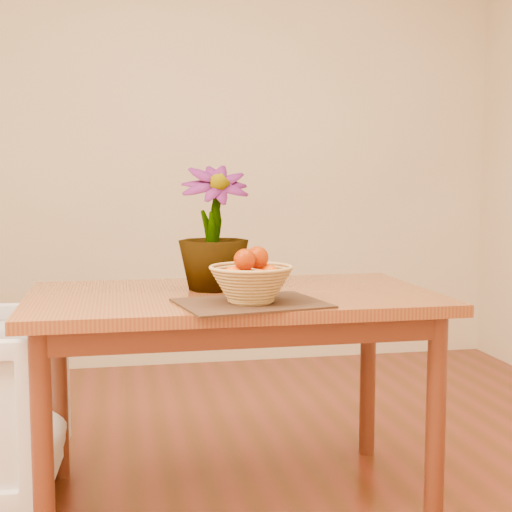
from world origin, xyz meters
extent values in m
cube|color=#F5E5BA|center=(0.00, 2.25, 1.35)|extent=(4.00, 0.02, 2.70)
cube|color=brown|center=(0.00, 0.30, 0.73)|extent=(1.40, 0.80, 0.04)
cube|color=#512312|center=(0.00, 0.30, 0.67)|extent=(1.28, 0.68, 0.08)
cylinder|color=#512312|center=(-0.62, -0.02, 0.35)|extent=(0.06, 0.06, 0.71)
cylinder|color=#512312|center=(0.62, -0.02, 0.35)|extent=(0.06, 0.06, 0.71)
cylinder|color=#512312|center=(-0.62, 0.62, 0.35)|extent=(0.06, 0.06, 0.71)
cylinder|color=#512312|center=(0.62, 0.62, 0.35)|extent=(0.06, 0.06, 0.71)
cube|color=#361D13|center=(0.02, 0.05, 0.75)|extent=(0.50, 0.41, 0.01)
cylinder|color=tan|center=(0.02, 0.05, 0.76)|extent=(0.13, 0.13, 0.01)
sphere|color=#EA4C03|center=(0.02, 0.05, 0.83)|extent=(0.06, 0.06, 0.06)
sphere|color=#EA4C03|center=(0.08, 0.07, 0.84)|extent=(0.07, 0.07, 0.07)
sphere|color=#EA4C03|center=(0.00, 0.11, 0.83)|extent=(0.07, 0.07, 0.07)
sphere|color=#EA4C03|center=(-0.04, 0.04, 0.84)|extent=(0.07, 0.07, 0.07)
sphere|color=#EA4C03|center=(0.03, -0.01, 0.83)|extent=(0.07, 0.07, 0.07)
sphere|color=#EA4C03|center=(0.04, 0.07, 0.90)|extent=(0.07, 0.07, 0.07)
sphere|color=#EA4C03|center=(0.00, 0.03, 0.89)|extent=(0.07, 0.07, 0.07)
sphere|color=#EA4C03|center=(0.04, 0.07, 0.90)|extent=(0.07, 0.07, 0.07)
sphere|color=#EA4C03|center=(0.00, 0.03, 0.89)|extent=(0.07, 0.07, 0.07)
imported|color=#1C4112|center=(-0.05, 0.38, 0.97)|extent=(0.26, 0.26, 0.44)
camera|label=1|loc=(-0.40, -2.12, 1.14)|focal=50.00mm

